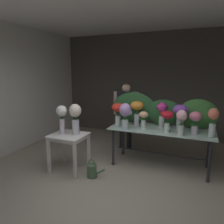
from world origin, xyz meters
TOP-DOWN VIEW (x-y plane):
  - ground_plane at (0.00, 1.84)m, footprint 8.10×8.10m
  - wall_back at (0.00, 3.68)m, footprint 5.79×0.12m
  - wall_left at (-2.89, 1.84)m, footprint 0.12×3.80m
  - ceiling_slab at (0.00, 1.84)m, footprint 5.91×3.80m
  - display_table_glass at (0.51, 1.64)m, footprint 1.99×0.81m
  - side_table_white at (-1.08, 0.80)m, footprint 0.66×0.58m
  - florist at (-0.45, 2.31)m, footprint 0.63×0.24m
  - foliage_backdrop at (0.49, 1.93)m, footprint 2.15×0.29m
  - vase_lilac_lilies at (-0.12, 1.33)m, footprint 0.24×0.22m
  - vase_coral_stock at (1.41, 1.46)m, footprint 0.17×0.17m
  - vase_crimson_ranunculus at (0.65, 1.45)m, footprint 0.24×0.22m
  - vase_rosy_peonies at (1.13, 1.53)m, footprint 0.21×0.21m
  - vase_magenta_snapdragons at (0.50, 1.76)m, footprint 0.21×0.18m
  - vase_sunset_carnations at (0.00, 1.70)m, footprint 0.29×0.27m
  - vase_scarlet_tulips at (-0.35, 1.52)m, footprint 0.26×0.26m
  - vase_violet_hydrangea at (0.86, 1.67)m, footprint 0.28×0.28m
  - vase_blush_freesia at (0.90, 1.33)m, footprint 0.18×0.18m
  - vase_peach_roses at (0.19, 1.49)m, footprint 0.17×0.17m
  - vase_white_roses_tall at (-1.21, 0.80)m, footprint 0.22×0.20m
  - vase_cream_lisianthus_tall at (-0.95, 0.86)m, footprint 0.23×0.23m
  - watering_can at (-0.54, 0.72)m, footprint 0.35×0.18m

SIDE VIEW (x-z plane):
  - ground_plane at x=0.00m, z-range 0.00..0.00m
  - watering_can at x=-0.54m, z-range -0.05..0.30m
  - side_table_white at x=-1.08m, z-range 0.26..0.98m
  - display_table_glass at x=0.51m, z-range 0.27..1.07m
  - florist at x=-0.45m, z-range 0.19..1.81m
  - vase_peach_roses at x=0.19m, z-range 0.83..1.18m
  - vase_rosy_peonies at x=1.13m, z-range 0.84..1.25m
  - vase_cream_lisianthus_tall at x=-0.95m, z-range 0.77..1.35m
  - vase_crimson_ranunculus at x=0.65m, z-range 0.86..1.26m
  - vase_white_roses_tall at x=-1.21m, z-range 0.80..1.35m
  - vase_blush_freesia at x=0.90m, z-range 0.85..1.30m
  - vase_coral_stock at x=1.41m, z-range 0.83..1.33m
  - vase_magenta_snapdragons at x=0.50m, z-range 0.84..1.34m
  - foliage_backdrop at x=0.49m, z-range 0.76..1.43m
  - vase_lilac_lilies at x=-0.12m, z-range 0.85..1.36m
  - vase_scarlet_tulips at x=-0.35m, z-range 0.87..1.35m
  - vase_violet_hydrangea at x=0.86m, z-range 0.86..1.36m
  - vase_sunset_carnations at x=0.00m, z-range 0.88..1.39m
  - wall_back at x=0.00m, z-range 0.00..2.97m
  - wall_left at x=-2.89m, z-range 0.00..2.97m
  - ceiling_slab at x=0.00m, z-range 2.97..3.09m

